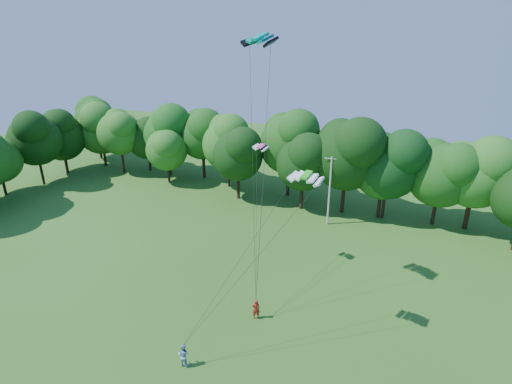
% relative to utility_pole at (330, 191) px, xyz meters
% --- Properties ---
extents(utility_pole, '(1.73, 0.27, 8.65)m').
position_rel_utility_pole_xyz_m(utility_pole, '(0.00, 0.00, 0.00)').
color(utility_pole, beige).
rests_on(utility_pole, ground).
extents(kite_flyer_left, '(0.79, 0.74, 1.80)m').
position_rel_utility_pole_xyz_m(kite_flyer_left, '(-0.15, -19.56, -3.53)').
color(kite_flyer_left, '#AB2016').
rests_on(kite_flyer_left, ground).
extents(kite_flyer_right, '(0.97, 0.80, 1.81)m').
position_rel_utility_pole_xyz_m(kite_flyer_right, '(-2.50, -26.33, -3.53)').
color(kite_flyer_right, '#97AFD1').
rests_on(kite_flyer_right, ground).
extents(kite_teal, '(3.26, 2.38, 0.61)m').
position_rel_utility_pole_xyz_m(kite_teal, '(-2.06, -15.02, 17.29)').
color(kite_teal, '#048A7E').
rests_on(kite_teal, ground).
extents(kite_green, '(2.51, 1.38, 0.40)m').
position_rel_utility_pole_xyz_m(kite_green, '(3.49, -19.19, 8.58)').
color(kite_green, green).
rests_on(kite_green, ground).
extents(kite_pink, '(1.73, 1.16, 0.35)m').
position_rel_utility_pole_xyz_m(kite_pink, '(-3.59, -11.54, 7.90)').
color(kite_pink, '#DD3D9C').
rests_on(kite_pink, ground).
extents(tree_back_west, '(8.39, 8.39, 12.21)m').
position_rel_utility_pole_xyz_m(tree_back_west, '(-28.84, 6.44, 3.19)').
color(tree_back_west, '#372616').
rests_on(tree_back_west, ground).
extents(tree_back_center, '(8.61, 8.61, 12.52)m').
position_rel_utility_pole_xyz_m(tree_back_center, '(5.73, 4.93, 3.38)').
color(tree_back_center, '#312513').
rests_on(tree_back_center, ground).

